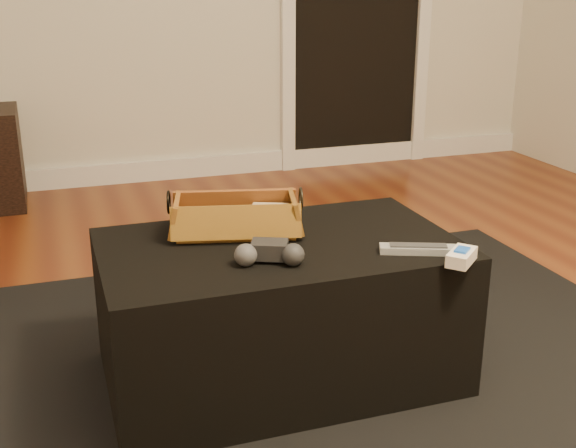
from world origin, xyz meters
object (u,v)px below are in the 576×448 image
object	(u,v)px
cream_gadget	(462,257)
wicker_basket	(236,218)
ottoman	(279,310)
tv_remote	(229,227)
silver_remote	(418,249)
game_controller	(269,253)

from	to	relation	value
cream_gadget	wicker_basket	bearing A→B (deg)	140.12
ottoman	tv_remote	world-z (taller)	tv_remote
ottoman	cream_gadget	bearing A→B (deg)	-36.52
ottoman	silver_remote	size ratio (longest dim) A/B	4.76
ottoman	tv_remote	xyz separation A→B (m)	(-0.12, 0.11, 0.23)
wicker_basket	tv_remote	bearing A→B (deg)	-156.73
tv_remote	game_controller	distance (m)	0.25
ottoman	wicker_basket	distance (m)	0.30
tv_remote	silver_remote	world-z (taller)	tv_remote
wicker_basket	cream_gadget	distance (m)	0.65
ottoman	silver_remote	world-z (taller)	silver_remote
tv_remote	wicker_basket	xyz separation A→B (m)	(0.02, 0.01, 0.02)
ottoman	wicker_basket	world-z (taller)	wicker_basket
ottoman	wicker_basket	bearing A→B (deg)	128.79
ottoman	cream_gadget	xyz separation A→B (m)	(0.40, -0.30, 0.23)
silver_remote	game_controller	bearing A→B (deg)	172.07
tv_remote	game_controller	size ratio (longest dim) A/B	1.05
wicker_basket	game_controller	size ratio (longest dim) A/B	2.16
game_controller	tv_remote	bearing A→B (deg)	100.06
wicker_basket	game_controller	bearing A→B (deg)	-85.12
tv_remote	cream_gadget	bearing A→B (deg)	-30.42
game_controller	wicker_basket	bearing A→B (deg)	94.88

